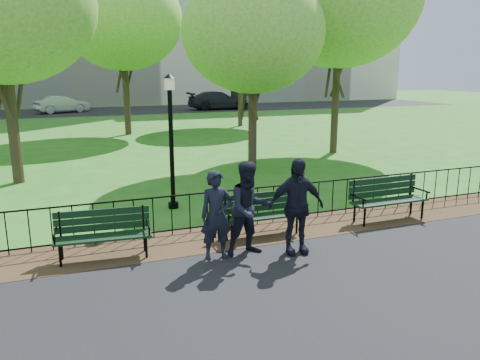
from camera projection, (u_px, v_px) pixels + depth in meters
name	position (u px, v px, depth m)	size (l,w,h in m)	color
ground	(270.00, 260.00, 8.80)	(120.00, 120.00, 0.00)	#23671B
dirt_strip	(241.00, 234.00, 10.15)	(60.00, 1.60, 0.01)	#342515
far_street	(101.00, 111.00, 40.57)	(70.00, 9.00, 0.01)	black
iron_fence	(233.00, 207.00, 10.50)	(24.06, 0.06, 1.00)	black
apartment_east	(300.00, 1.00, 58.75)	(20.00, 15.00, 24.00)	silver
park_bench_main	(252.00, 210.00, 9.91)	(1.74, 0.56, 0.98)	black
park_bench_left_a	(103.00, 229.00, 8.81)	(1.80, 0.69, 1.00)	black
park_bench_right_a	(387.00, 194.00, 11.08)	(1.93, 0.62, 1.09)	black
lamppost	(171.00, 137.00, 11.71)	(0.31, 0.31, 3.41)	black
tree_near_e	(253.00, 32.00, 15.96)	(4.91, 4.91, 6.84)	#2D2116
tree_far_c	(122.00, 19.00, 24.62)	(6.32, 6.32, 8.80)	#2D2116
tree_far_e	(240.00, 30.00, 28.65)	(6.07, 6.07, 8.46)	#2D2116
person_left	(216.00, 215.00, 8.70)	(0.62, 0.40, 1.69)	black
person_mid	(249.00, 209.00, 8.88)	(0.89, 0.46, 1.82)	black
person_right	(296.00, 206.00, 8.95)	(1.10, 0.45, 1.87)	black
sedan_silver	(62.00, 104.00, 38.87)	(1.49, 4.27, 1.41)	#9B9DA2
sedan_dark	(219.00, 100.00, 42.18)	(2.26, 5.56, 1.61)	black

